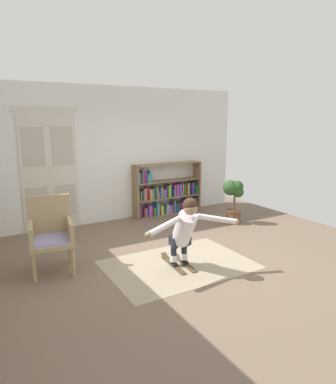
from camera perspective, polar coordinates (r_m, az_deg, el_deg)
name	(u,v)px	position (r m, az deg, el deg)	size (l,w,h in m)	color
ground_plane	(181,257)	(5.67, 2.24, -10.81)	(7.20, 7.20, 0.00)	brown
back_wall	(118,155)	(7.59, -8.31, 6.20)	(6.00, 0.10, 2.90)	silver
double_door	(50,170)	(7.14, -19.19, 3.53)	(1.22, 0.05, 2.45)	beige
rug	(179,265)	(5.39, 1.81, -12.03)	(2.19, 1.54, 0.01)	gray
bookshelf	(166,194)	(8.02, -0.32, -0.37)	(1.70, 0.30, 1.21)	olive
wicker_chair	(51,232)	(5.31, -18.98, -6.39)	(0.69, 0.69, 1.10)	tan
potted_plant	(234,196)	(7.47, 10.95, -0.70)	(0.41, 0.42, 0.93)	brown
skis_pair	(178,263)	(5.40, 1.67, -11.73)	(0.34, 0.77, 0.07)	#4D3D26
person_skier	(185,227)	(4.99, 2.86, -5.93)	(1.47, 0.69, 1.06)	white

